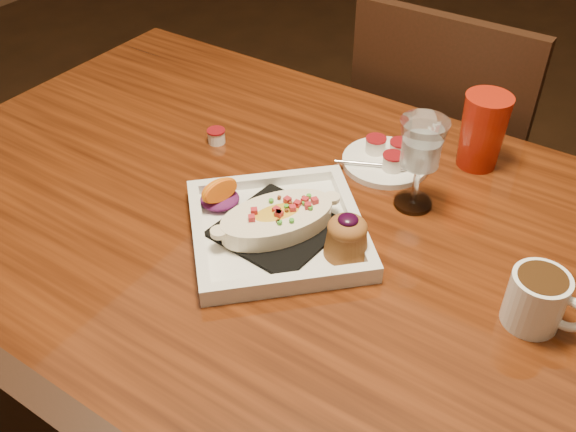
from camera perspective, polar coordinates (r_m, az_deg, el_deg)
The scene contains 8 objects.
table at distance 1.10m, azimuth 1.72°, elevation -4.91°, with size 1.50×0.90×0.75m.
chair_far at distance 1.64m, azimuth 13.55°, elevation 4.39°, with size 0.42×0.42×0.93m.
plate at distance 1.00m, azimuth -0.30°, elevation -0.89°, with size 0.37×0.37×0.08m.
coffee_mug at distance 0.92m, azimuth 21.36°, elevation -6.85°, with size 0.11×0.08×0.08m.
goblet at distance 1.03m, azimuth 11.77°, elevation 5.90°, with size 0.08×0.08×0.16m.
saucer at distance 1.18m, azimuth 8.67°, elevation 5.03°, with size 0.16×0.16×0.11m.
creamer_loose at distance 1.23m, azimuth -6.39°, elevation 7.08°, with size 0.04×0.04×0.03m.
red_tumbler at distance 1.19m, azimuth 16.90°, elevation 7.21°, with size 0.08×0.08×0.14m, color #B41E0C.
Camera 1 is at (0.41, -0.67, 1.42)m, focal length 40.00 mm.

